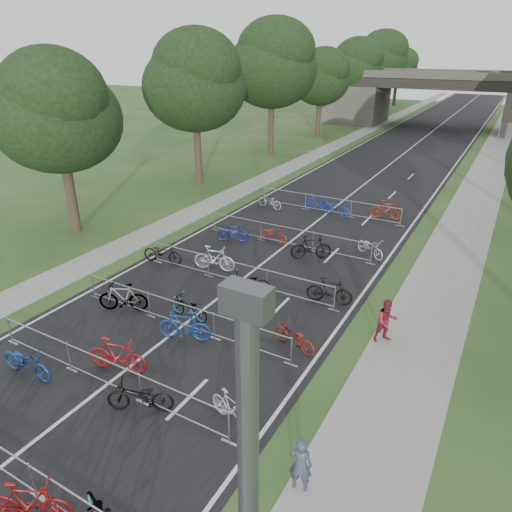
% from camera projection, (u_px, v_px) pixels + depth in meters
% --- Properties ---
extents(road, '(11.00, 140.00, 0.01)m').
position_uv_depth(road, '(411.00, 148.00, 48.13)').
color(road, black).
rests_on(road, ground).
extents(sidewalk_right, '(3.00, 140.00, 0.01)m').
position_uv_depth(sidewalk_right, '(495.00, 156.00, 44.54)').
color(sidewalk_right, gray).
rests_on(sidewalk_right, ground).
extents(sidewalk_left, '(2.00, 140.00, 0.01)m').
position_uv_depth(sidewalk_left, '(343.00, 141.00, 51.49)').
color(sidewalk_left, gray).
rests_on(sidewalk_left, ground).
extents(lane_markings, '(0.12, 140.00, 0.00)m').
position_uv_depth(lane_markings, '(411.00, 148.00, 48.13)').
color(lane_markings, silver).
rests_on(lane_markings, ground).
extents(overpass_bridge, '(31.00, 8.00, 7.05)m').
position_uv_depth(overpass_bridge, '(441.00, 100.00, 58.52)').
color(overpass_bridge, '#44423C').
rests_on(overpass_bridge, ground).
extents(tree_left_0, '(6.72, 6.72, 10.25)m').
position_uv_depth(tree_left_0, '(57.00, 115.00, 23.60)').
color(tree_left_0, '#33261C').
rests_on(tree_left_0, ground).
extents(tree_left_1, '(7.56, 7.56, 11.53)m').
position_uv_depth(tree_left_1, '(195.00, 84.00, 32.75)').
color(tree_left_1, '#33261C').
rests_on(tree_left_1, ground).
extents(tree_left_2, '(8.40, 8.40, 12.81)m').
position_uv_depth(tree_left_2, '(273.00, 66.00, 41.90)').
color(tree_left_2, '#33261C').
rests_on(tree_left_2, ground).
extents(tree_left_3, '(6.72, 6.72, 10.25)m').
position_uv_depth(tree_left_3, '(321.00, 78.00, 52.06)').
color(tree_left_3, '#33261C').
rests_on(tree_left_3, ground).
extents(tree_left_4, '(7.56, 7.56, 11.53)m').
position_uv_depth(tree_left_4, '(355.00, 67.00, 61.21)').
color(tree_left_4, '#33261C').
rests_on(tree_left_4, ground).
extents(tree_left_5, '(8.40, 8.40, 12.81)m').
position_uv_depth(tree_left_5, '(381.00, 59.00, 70.36)').
color(tree_left_5, '#33261C').
rests_on(tree_left_5, ground).
extents(tree_left_6, '(6.72, 6.72, 10.25)m').
position_uv_depth(tree_left_6, '(398.00, 67.00, 80.53)').
color(tree_left_6, '#33261C').
rests_on(tree_left_6, ground).
extents(barrier_row_2, '(9.70, 0.08, 1.10)m').
position_uv_depth(barrier_row_2, '(103.00, 372.00, 14.06)').
color(barrier_row_2, '#A1A4A9').
rests_on(barrier_row_2, ground).
extents(barrier_row_3, '(9.70, 0.08, 1.10)m').
position_uv_depth(barrier_row_3, '(180.00, 315.00, 17.06)').
color(barrier_row_3, '#A1A4A9').
rests_on(barrier_row_3, ground).
extents(barrier_row_4, '(9.70, 0.08, 1.10)m').
position_uv_depth(barrier_row_4, '(236.00, 273.00, 20.23)').
color(barrier_row_4, '#A1A4A9').
rests_on(barrier_row_4, ground).
extents(barrier_row_5, '(9.70, 0.08, 1.10)m').
position_uv_depth(barrier_row_5, '(286.00, 236.00, 24.18)').
color(barrier_row_5, '#A1A4A9').
rests_on(barrier_row_5, ground).
extents(barrier_row_6, '(9.70, 0.08, 1.10)m').
position_uv_depth(barrier_row_6, '(328.00, 205.00, 28.92)').
color(barrier_row_6, '#A1A4A9').
rests_on(barrier_row_6, ground).
extents(bike_6, '(2.00, 1.37, 1.18)m').
position_uv_depth(bike_6, '(29.00, 503.00, 9.96)').
color(bike_6, maroon).
rests_on(bike_6, ground).
extents(bike_8, '(2.12, 0.84, 1.09)m').
position_uv_depth(bike_8, '(26.00, 362.00, 14.51)').
color(bike_8, navy).
rests_on(bike_8, ground).
extents(bike_9, '(2.14, 1.09, 1.24)m').
position_uv_depth(bike_9, '(117.00, 355.00, 14.69)').
color(bike_9, maroon).
rests_on(bike_9, ground).
extents(bike_10, '(2.06, 1.50, 1.03)m').
position_uv_depth(bike_10, '(140.00, 397.00, 13.10)').
color(bike_10, black).
rests_on(bike_10, ground).
extents(bike_11, '(1.80, 0.97, 1.04)m').
position_uv_depth(bike_11, '(232.00, 409.00, 12.63)').
color(bike_11, '#B5B6BE').
rests_on(bike_11, ground).
extents(bike_12, '(2.04, 1.39, 1.20)m').
position_uv_depth(bike_12, '(123.00, 297.00, 18.15)').
color(bike_12, '#A1A4A9').
rests_on(bike_12, ground).
extents(bike_13, '(1.80, 0.73, 0.92)m').
position_uv_depth(bike_13, '(189.00, 308.00, 17.68)').
color(bike_13, '#A1A4A9').
rests_on(bike_13, ground).
extents(bike_14, '(2.05, 1.17, 1.18)m').
position_uv_depth(bike_14, '(184.00, 326.00, 16.31)').
color(bike_14, navy).
rests_on(bike_14, ground).
extents(bike_15, '(1.89, 1.08, 0.94)m').
position_uv_depth(bike_15, '(294.00, 337.00, 15.86)').
color(bike_15, maroon).
rests_on(bike_15, ground).
extents(bike_16, '(2.16, 1.09, 1.08)m').
position_uv_depth(bike_16, '(163.00, 253.00, 22.23)').
color(bike_16, black).
rests_on(bike_16, ground).
extents(bike_17, '(2.13, 1.02, 1.23)m').
position_uv_depth(bike_17, '(214.00, 259.00, 21.44)').
color(bike_17, '#BABCC3').
rests_on(bike_17, ground).
extents(bike_18, '(1.98, 1.38, 0.99)m').
position_uv_depth(bike_18, '(248.00, 283.00, 19.48)').
color(bike_18, '#A1A4A9').
rests_on(bike_18, ground).
extents(bike_19, '(1.98, 0.89, 1.15)m').
position_uv_depth(bike_19, '(329.00, 291.00, 18.67)').
color(bike_19, black).
rests_on(bike_19, ground).
extents(bike_20, '(1.81, 1.13, 1.05)m').
position_uv_depth(bike_20, '(233.00, 233.00, 24.70)').
color(bike_20, navy).
rests_on(bike_20, ground).
extents(bike_21, '(1.88, 1.00, 0.94)m').
position_uv_depth(bike_21, '(274.00, 234.00, 24.61)').
color(bike_21, maroon).
rests_on(bike_21, ground).
extents(bike_22, '(2.04, 1.58, 1.23)m').
position_uv_depth(bike_22, '(311.00, 247.00, 22.64)').
color(bike_22, black).
rests_on(bike_22, ground).
extents(bike_23, '(1.89, 1.51, 0.96)m').
position_uv_depth(bike_23, '(370.00, 247.00, 22.98)').
color(bike_23, '#B2B1B9').
rests_on(bike_23, ground).
extents(bike_24, '(2.00, 1.05, 1.00)m').
position_uv_depth(bike_24, '(270.00, 201.00, 29.84)').
color(bike_24, '#A5A5AD').
rests_on(bike_24, ground).
extents(bike_25, '(1.90, 0.75, 1.11)m').
position_uv_depth(bike_25, '(317.00, 202.00, 29.43)').
color(bike_25, navy).
rests_on(bike_25, ground).
extents(bike_26, '(2.02, 1.02, 1.01)m').
position_uv_depth(bike_26, '(336.00, 208.00, 28.54)').
color(bike_26, navy).
rests_on(bike_26, ground).
extents(bike_27, '(2.05, 1.02, 1.18)m').
position_uv_depth(bike_27, '(387.00, 210.00, 27.94)').
color(bike_27, maroon).
rests_on(bike_27, ground).
extents(pedestrian_a, '(0.63, 0.48, 1.53)m').
position_uv_depth(pedestrian_a, '(301.00, 465.00, 10.67)').
color(pedestrian_a, '#393C55').
rests_on(pedestrian_a, ground).
extents(pedestrian_b, '(1.01, 0.99, 1.64)m').
position_uv_depth(pedestrian_b, '(387.00, 321.00, 16.16)').
color(pedestrian_b, maroon).
rests_on(pedestrian_b, ground).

